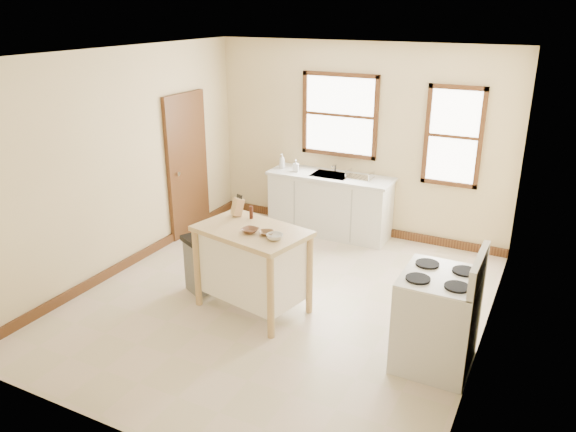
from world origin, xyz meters
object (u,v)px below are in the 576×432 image
(bowl_a, at_px, (250,230))
(bowl_b, at_px, (266,233))
(soap_bottle_b, at_px, (296,166))
(gas_stove, at_px, (438,308))
(pepper_grinder, at_px, (251,212))
(soap_bottle_a, at_px, (282,161))
(bowl_c, at_px, (275,237))
(dish_rack, at_px, (360,175))
(kitchen_island, at_px, (253,269))
(knife_block, at_px, (237,208))
(trash_bin, at_px, (200,264))

(bowl_a, height_order, bowl_b, bowl_a)
(soap_bottle_b, relative_size, gas_stove, 0.15)
(pepper_grinder, xyz_separation_m, gas_stove, (2.24, -0.38, -0.45))
(bowl_a, distance_m, gas_stove, 2.08)
(soap_bottle_b, xyz_separation_m, pepper_grinder, (0.48, -2.13, 0.04))
(soap_bottle_b, bearing_deg, soap_bottle_a, 150.32)
(pepper_grinder, relative_size, bowl_b, 0.95)
(soap_bottle_a, xyz_separation_m, bowl_c, (1.27, -2.61, -0.03))
(dish_rack, xyz_separation_m, bowl_c, (0.03, -2.66, 0.04))
(bowl_b, distance_m, bowl_c, 0.15)
(bowl_b, bearing_deg, soap_bottle_a, 114.04)
(kitchen_island, bearing_deg, gas_stove, 8.84)
(pepper_grinder, height_order, gas_stove, gas_stove)
(soap_bottle_a, relative_size, dish_rack, 0.63)
(dish_rack, bearing_deg, kitchen_island, -106.78)
(bowl_a, bearing_deg, soap_bottle_b, 105.27)
(dish_rack, distance_m, kitchen_island, 2.58)
(knife_block, height_order, gas_stove, gas_stove)
(bowl_c, height_order, gas_stove, gas_stove)
(knife_block, relative_size, bowl_a, 1.13)
(gas_stove, bearing_deg, soap_bottle_a, 139.19)
(gas_stove, bearing_deg, knife_block, 170.92)
(soap_bottle_a, xyz_separation_m, dish_rack, (1.24, 0.05, -0.07))
(dish_rack, distance_m, gas_stove, 3.18)
(soap_bottle_a, relative_size, bowl_c, 1.30)
(dish_rack, bearing_deg, pepper_grinder, -111.68)
(kitchen_island, relative_size, gas_stove, 0.99)
(bowl_a, bearing_deg, dish_rack, 83.60)
(soap_bottle_a, relative_size, gas_stove, 0.19)
(dish_rack, relative_size, pepper_grinder, 2.43)
(knife_block, bearing_deg, bowl_c, 0.49)
(soap_bottle_a, xyz_separation_m, bowl_b, (1.13, -2.54, -0.03))
(dish_rack, xyz_separation_m, gas_stove, (1.75, -2.63, -0.36))
(bowl_c, bearing_deg, kitchen_island, 158.69)
(dish_rack, height_order, bowl_c, bowl_c)
(soap_bottle_a, xyz_separation_m, bowl_a, (0.94, -2.56, -0.03))
(soap_bottle_b, relative_size, bowl_b, 1.16)
(soap_bottle_b, bearing_deg, knife_block, -98.84)
(dish_rack, xyz_separation_m, pepper_grinder, (-0.49, -2.24, 0.09))
(gas_stove, bearing_deg, bowl_a, 179.49)
(kitchen_island, distance_m, pepper_grinder, 0.65)
(soap_bottle_b, height_order, dish_rack, soap_bottle_b)
(soap_bottle_b, relative_size, dish_rack, 0.50)
(kitchen_island, distance_m, trash_bin, 0.80)
(dish_rack, relative_size, knife_block, 1.82)
(dish_rack, height_order, knife_block, knife_block)
(bowl_b, relative_size, trash_bin, 0.22)
(soap_bottle_b, distance_m, knife_block, 2.15)
(soap_bottle_a, distance_m, gas_stove, 3.97)
(pepper_grinder, distance_m, bowl_b, 0.52)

